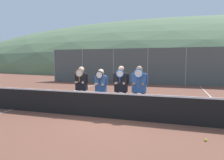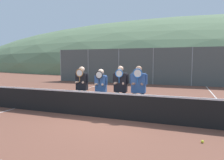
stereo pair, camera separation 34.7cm
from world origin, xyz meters
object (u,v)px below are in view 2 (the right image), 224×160
at_px(car_far_left, 119,71).
at_px(player_center_left, 101,87).
at_px(car_left_of_center, 165,73).
at_px(tennis_ball_on_court, 202,142).
at_px(player_leftmost, 82,85).
at_px(car_center, 218,73).
at_px(player_rightmost, 138,87).
at_px(player_center_right, 121,86).

bearing_deg(car_far_left, player_center_left, -74.87).
bearing_deg(car_far_left, car_left_of_center, -6.74).
xyz_separation_m(player_center_left, tennis_ball_on_court, (3.44, -1.80, -0.97)).
xyz_separation_m(player_leftmost, car_left_of_center, (2.05, 13.05, -0.20)).
bearing_deg(car_center, car_far_left, 176.93).
bearing_deg(car_left_of_center, player_center_left, -95.52).
relative_size(car_far_left, tennis_ball_on_court, 70.22).
relative_size(player_leftmost, car_left_of_center, 0.42).
height_order(player_center_left, car_left_of_center, player_center_left).
height_order(player_rightmost, car_center, car_center).
height_order(car_center, tennis_ball_on_court, car_center).
bearing_deg(player_center_left, car_center, 65.84).
bearing_deg(car_left_of_center, player_center_right, -91.92).
bearing_deg(tennis_ball_on_court, player_rightmost, 139.09).
bearing_deg(car_far_left, player_leftmost, -78.07).
bearing_deg(player_leftmost, tennis_ball_on_court, -22.49).
height_order(player_center_right, tennis_ball_on_court, player_center_right).
height_order(car_left_of_center, tennis_ball_on_court, car_left_of_center).
bearing_deg(player_rightmost, car_far_left, 110.63).
distance_m(player_center_right, car_left_of_center, 13.12).
height_order(player_center_left, car_center, car_center).
distance_m(player_center_left, player_rightmost, 1.48).
relative_size(player_leftmost, car_center, 0.43).
height_order(player_leftmost, player_rightmost, player_rightmost).
bearing_deg(player_center_right, player_leftmost, 177.78).
relative_size(car_left_of_center, car_center, 1.03).
relative_size(player_center_left, player_center_right, 0.93).
xyz_separation_m(player_leftmost, car_far_left, (-2.88, 13.63, -0.19)).
distance_m(car_left_of_center, tennis_ball_on_court, 14.98).
bearing_deg(car_far_left, car_center, -3.07).
bearing_deg(car_center, player_center_left, -114.16).
height_order(player_center_right, player_rightmost, player_rightmost).
distance_m(car_center, tennis_ball_on_court, 15.09).
bearing_deg(tennis_ball_on_court, car_left_of_center, 98.39).
bearing_deg(player_leftmost, player_rightmost, -1.27).
bearing_deg(player_center_left, car_far_left, 105.13).
distance_m(car_far_left, tennis_ball_on_court, 16.97).
bearing_deg(car_center, player_center_right, -110.96).
relative_size(player_rightmost, tennis_ball_on_court, 26.64).
bearing_deg(player_leftmost, car_left_of_center, 81.06).
xyz_separation_m(car_far_left, car_left_of_center, (4.93, -0.58, -0.01)).
bearing_deg(car_left_of_center, player_rightmost, -89.05).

